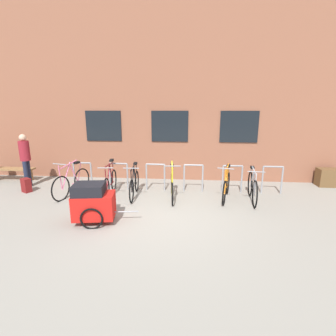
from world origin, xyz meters
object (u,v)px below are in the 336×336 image
object	(u,v)px
bicycle_pink	(72,182)
bike_trailer	(93,202)
bicycle_yellow	(172,186)
bicycle_maroon	(110,183)
backpack	(26,185)
bicycle_silver	(252,187)
bicycle_black	(134,184)
person_by_bench	(25,157)
bicycle_orange	(226,186)
planter_box	(328,177)
wooden_bench	(9,171)

from	to	relation	value
bicycle_pink	bike_trailer	world-z (taller)	bicycle_pink
bike_trailer	bicycle_yellow	bearing A→B (deg)	46.34
bicycle_pink	bicycle_maroon	bearing A→B (deg)	7.36
bicycle_maroon	backpack	bearing A→B (deg)	-179.87
bicycle_silver	bicycle_black	distance (m)	3.41
backpack	person_by_bench	bearing A→B (deg)	146.47
bicycle_maroon	backpack	world-z (taller)	bicycle_maroon
bicycle_orange	backpack	world-z (taller)	bicycle_orange
bicycle_pink	planter_box	world-z (taller)	bicycle_pink
bike_trailer	wooden_bench	size ratio (longest dim) A/B	0.81
bicycle_yellow	bike_trailer	bearing A→B (deg)	-133.66
bicycle_pink	bicycle_maroon	size ratio (longest dim) A/B	0.99
bicycle_maroon	bike_trailer	bearing A→B (deg)	-83.48
bicycle_orange	bicycle_maroon	bearing A→B (deg)	179.67
bicycle_silver	wooden_bench	distance (m)	8.39
bicycle_pink	bike_trailer	bearing A→B (deg)	-52.13
bicycle_black	planter_box	xyz separation A→B (m)	(6.29, 1.55, -0.07)
bicycle_silver	person_by_bench	bearing A→B (deg)	174.67
bicycle_black	bicycle_orange	distance (m)	2.70
wooden_bench	person_by_bench	size ratio (longest dim) A/B	1.04
bicycle_orange	planter_box	bearing A→B (deg)	22.88
bicycle_yellow	backpack	distance (m)	4.60
bicycle_black	bicycle_silver	bearing A→B (deg)	-1.35
bicycle_pink	bicycle_yellow	size ratio (longest dim) A/B	1.02
person_by_bench	planter_box	world-z (taller)	person_by_bench
bicycle_yellow	planter_box	xyz separation A→B (m)	(5.16, 1.63, -0.07)
bicycle_black	backpack	distance (m)	3.46
bicycle_yellow	bike_trailer	size ratio (longest dim) A/B	1.11
wooden_bench	person_by_bench	xyz separation A→B (m)	(1.13, -0.61, 0.67)
bicycle_black	person_by_bench	bearing A→B (deg)	171.10
bicycle_pink	backpack	xyz separation A→B (m)	(-1.57, 0.14, -0.18)
bicycle_maroon	planter_box	size ratio (longest dim) A/B	2.40
bicycle_orange	bicycle_maroon	size ratio (longest dim) A/B	0.97
bicycle_black	backpack	world-z (taller)	bicycle_black
bicycle_yellow	person_by_bench	bearing A→B (deg)	172.20
bicycle_yellow	bicycle_black	bearing A→B (deg)	175.85
bicycle_maroon	bike_trailer	size ratio (longest dim) A/B	1.13
bicycle_pink	bicycle_maroon	xyz separation A→B (m)	(1.13, 0.15, -0.02)
bicycle_orange	planter_box	xyz separation A→B (m)	(3.59, 1.51, -0.08)
wooden_bench	person_by_bench	world-z (taller)	person_by_bench
bicycle_pink	wooden_bench	world-z (taller)	bicycle_pink
bicycle_black	wooden_bench	bearing A→B (deg)	166.25
bicycle_pink	bicycle_silver	bearing A→B (deg)	0.17
bicycle_maroon	planter_box	world-z (taller)	bicycle_maroon
bicycle_pink	bicycle_yellow	world-z (taller)	bicycle_yellow
bicycle_pink	wooden_bench	bearing A→B (deg)	156.70
bicycle_silver	backpack	distance (m)	6.87
bicycle_orange	bicycle_pink	bearing A→B (deg)	-178.42
backpack	bicycle_pink	bearing A→B (deg)	23.06
bicycle_orange	wooden_bench	size ratio (longest dim) A/B	0.89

